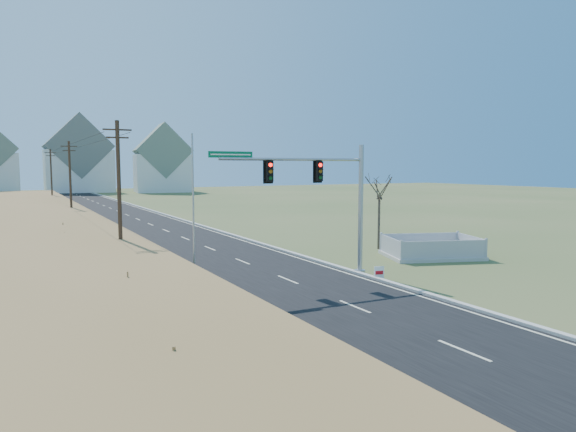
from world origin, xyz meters
The scene contains 13 objects.
ground centered at (0.00, 0.00, 0.00)m, with size 260.00×260.00×0.00m, color #415629.
road centered at (0.00, 50.00, 0.03)m, with size 8.00×180.00×0.06m, color black.
curb centered at (4.15, 50.00, 0.09)m, with size 0.30×180.00×0.18m, color #B2AFA8.
utility_pole_near centered at (-6.50, 15.00, 4.68)m, with size 1.80×0.26×9.00m.
utility_pole_mid centered at (-6.50, 45.00, 4.68)m, with size 1.80×0.26×9.00m.
utility_pole_far centered at (-6.50, 75.00, 4.68)m, with size 1.80×0.26×9.00m.
condo_n centered at (2.00, 112.00, 7.61)m, with size 15.27×10.20×18.54m.
condo_ne centered at (20.00, 104.00, 6.84)m, with size 14.12×10.51×16.52m.
traffic_signal_mast centered at (2.63, 3.81, 4.44)m, with size 9.09×0.78×7.24m.
fence_enclosure centered at (11.92, 5.79, 0.28)m, with size 7.02×5.86×1.37m.
open_sign centered at (4.50, 2.00, 0.36)m, with size 0.54×0.21×0.68m.
flagpole centered at (-4.30, 6.50, 3.10)m, with size 0.35×0.35×7.76m.
bare_tree centered at (10.90, 10.08, 4.67)m, with size 2.19×2.19×5.80m.
Camera 1 is at (-12.76, -19.49, 6.01)m, focal length 32.00 mm.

